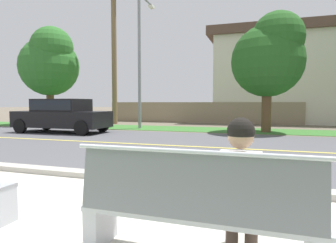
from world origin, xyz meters
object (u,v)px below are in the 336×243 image
Objects in this scene: car_black_far at (62,114)px; palm_tree_tall at (114,10)px; streetlamp at (141,51)px; shade_tree_left at (270,56)px; bench_right at (195,211)px; seated_person_white at (241,185)px; shade_tree_far_left at (50,62)px.

car_black_far is 8.45m from palm_tree_tall.
streetlamp is 1.33× the size of shade_tree_left.
bench_right is 1.61× the size of seated_person_white.
car_black_far is (-8.49, 8.58, 0.18)m from seated_person_white.
seated_person_white is 12.07m from car_black_far.
streetlamp is 0.79× the size of palm_tree_tall.
shade_tree_far_left is 0.66× the size of palm_tree_tall.
shade_tree_far_left is at bearing -154.98° from palm_tree_tall.
seated_person_white is 11.78m from shade_tree_left.
shade_tree_far_left reaches higher than shade_tree_left.
shade_tree_far_left reaches higher than car_black_far.
palm_tree_tall is (3.56, 1.66, 3.35)m from shade_tree_far_left.
bench_right is at bearing -47.11° from car_black_far.
bench_right is at bearing -153.93° from seated_person_white.
car_black_far reaches higher than bench_right.
car_black_far is 6.22m from shade_tree_far_left.
bench_right is 11.96m from car_black_far.
car_black_far is 0.72× the size of shade_tree_far_left.
seated_person_white is at bearing -45.32° from car_black_far.
shade_tree_left reaches higher than seated_person_white.
bench_right is at bearing -59.59° from palm_tree_tall.
seated_person_white is at bearing 26.07° from bench_right.
palm_tree_tall reaches higher than car_black_far.
palm_tree_tall reaches higher than shade_tree_left.
bench_right is 0.38× the size of shade_tree_left.
shade_tree_far_left is at bearing 175.43° from shade_tree_left.
palm_tree_tall is at bearing 121.77° from seated_person_white.
palm_tree_tall is at bearing 163.86° from shade_tree_left.
shade_tree_left reaches higher than bench_right.
palm_tree_tall reaches higher than shade_tree_far_left.
bench_right is at bearing -94.49° from shade_tree_left.
seated_person_white reaches higher than bench_right.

